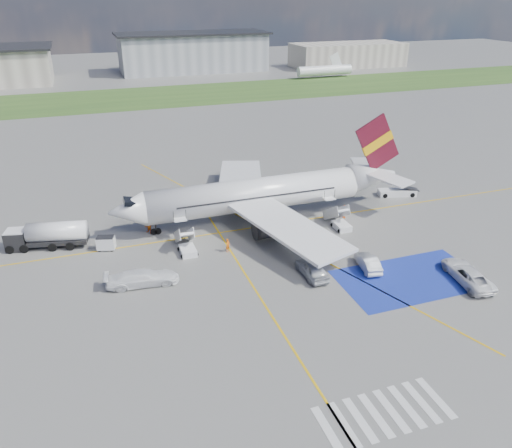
# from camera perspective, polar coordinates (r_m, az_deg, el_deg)

# --- Properties ---
(ground) EXTENTS (400.00, 400.00, 0.00)m
(ground) POSITION_cam_1_polar(r_m,az_deg,el_deg) (49.89, 5.05, -5.97)
(ground) COLOR #60605E
(ground) RESTS_ON ground
(grass_strip) EXTENTS (400.00, 30.00, 0.01)m
(grass_strip) POSITION_cam_1_polar(r_m,az_deg,el_deg) (137.29, -11.67, 14.04)
(grass_strip) COLOR #2D4C1E
(grass_strip) RESTS_ON ground
(taxiway_line_main) EXTENTS (120.00, 0.20, 0.01)m
(taxiway_line_main) POSITION_cam_1_polar(r_m,az_deg,el_deg) (59.66, 0.39, -0.31)
(taxiway_line_main) COLOR gold
(taxiway_line_main) RESTS_ON ground
(taxiway_line_cross) EXTENTS (0.20, 60.00, 0.01)m
(taxiway_line_cross) POSITION_cam_1_polar(r_m,az_deg,el_deg) (40.75, 4.27, -14.12)
(taxiway_line_cross) COLOR gold
(taxiway_line_cross) RESTS_ON ground
(taxiway_line_diag) EXTENTS (20.71, 56.45, 0.01)m
(taxiway_line_diag) POSITION_cam_1_polar(r_m,az_deg,el_deg) (59.66, 0.39, -0.31)
(taxiway_line_diag) COLOR gold
(taxiway_line_diag) RESTS_ON ground
(staging_box) EXTENTS (14.00, 8.00, 0.01)m
(staging_box) POSITION_cam_1_polar(r_m,az_deg,el_deg) (51.56, 17.16, -6.00)
(staging_box) COLOR navy
(staging_box) RESTS_ON ground
(crosswalk) EXTENTS (9.00, 4.00, 0.01)m
(crosswalk) POSITION_cam_1_polar(r_m,az_deg,el_deg) (36.89, 14.38, -20.19)
(crosswalk) COLOR silver
(crosswalk) RESTS_ON ground
(terminal_centre) EXTENTS (48.00, 18.00, 12.00)m
(terminal_centre) POSITION_cam_1_polar(r_m,az_deg,el_deg) (178.85, -7.21, 18.84)
(terminal_centre) COLOR gray
(terminal_centre) RESTS_ON ground
(terminal_east) EXTENTS (40.00, 16.00, 8.00)m
(terminal_east) POSITION_cam_1_polar(r_m,az_deg,el_deg) (192.11, 10.43, 18.48)
(terminal_east) COLOR gray
(terminal_east) RESTS_ON ground
(airliner) EXTENTS (36.81, 32.95, 11.92)m
(airliner) POSITION_cam_1_polar(r_m,az_deg,el_deg) (60.49, 1.11, 3.57)
(airliner) COLOR white
(airliner) RESTS_ON ground
(airstairs_fwd) EXTENTS (1.90, 5.20, 3.60)m
(airstairs_fwd) POSITION_cam_1_polar(r_m,az_deg,el_deg) (54.33, -7.91, -2.58)
(airstairs_fwd) COLOR white
(airstairs_fwd) RESTS_ON ground
(airstairs_aft) EXTENTS (1.90, 5.20, 3.60)m
(airstairs_aft) POSITION_cam_1_polar(r_m,az_deg,el_deg) (60.10, 9.57, 0.16)
(airstairs_aft) COLOR white
(airstairs_aft) RESTS_ON ground
(fuel_tanker) EXTENTS (8.81, 4.06, 2.91)m
(fuel_tanker) POSITION_cam_1_polar(r_m,az_deg,el_deg) (59.08, -22.69, -1.38)
(fuel_tanker) COLOR black
(fuel_tanker) RESTS_ON ground
(gpu_cart) EXTENTS (2.13, 1.66, 1.57)m
(gpu_cart) POSITION_cam_1_polar(r_m,az_deg,el_deg) (56.62, -16.76, -2.18)
(gpu_cart) COLOR white
(gpu_cart) RESTS_ON ground
(belt_loader) EXTENTS (5.66, 3.13, 1.63)m
(belt_loader) POSITION_cam_1_polar(r_m,az_deg,el_deg) (71.31, 15.85, 3.47)
(belt_loader) COLOR white
(belt_loader) RESTS_ON ground
(car_silver_a) EXTENTS (2.01, 4.89, 1.66)m
(car_silver_a) POSITION_cam_1_polar(r_m,az_deg,el_deg) (49.70, 6.39, -5.06)
(car_silver_a) COLOR #B1B4B9
(car_silver_a) RESTS_ON ground
(car_silver_b) EXTENTS (2.30, 4.59, 1.45)m
(car_silver_b) POSITION_cam_1_polar(r_m,az_deg,el_deg) (51.89, 12.68, -4.30)
(car_silver_b) COLOR silver
(car_silver_b) RESTS_ON ground
(van_white_a) EXTENTS (3.18, 5.54, 1.96)m
(van_white_a) POSITION_cam_1_polar(r_m,az_deg,el_deg) (52.68, 23.05, -5.06)
(van_white_a) COLOR white
(van_white_a) RESTS_ON ground
(van_white_b) EXTENTS (5.38, 2.62, 2.03)m
(van_white_b) POSITION_cam_1_polar(r_m,az_deg,el_deg) (49.08, -12.91, -5.77)
(van_white_b) COLOR white
(van_white_b) RESTS_ON ground
(crew_fwd) EXTENTS (0.67, 0.65, 1.54)m
(crew_fwd) POSITION_cam_1_polar(r_m,az_deg,el_deg) (53.86, -3.24, -2.44)
(crew_fwd) COLOR orange
(crew_fwd) RESTS_ON ground
(crew_nose) EXTENTS (1.09, 1.14, 1.85)m
(crew_nose) POSITION_cam_1_polar(r_m,az_deg,el_deg) (59.06, -12.19, -0.21)
(crew_nose) COLOR orange
(crew_nose) RESTS_ON ground
(crew_aft) EXTENTS (0.51, 1.05, 1.73)m
(crew_aft) POSITION_cam_1_polar(r_m,az_deg,el_deg) (62.57, 10.04, 1.42)
(crew_aft) COLOR orange
(crew_aft) RESTS_ON ground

